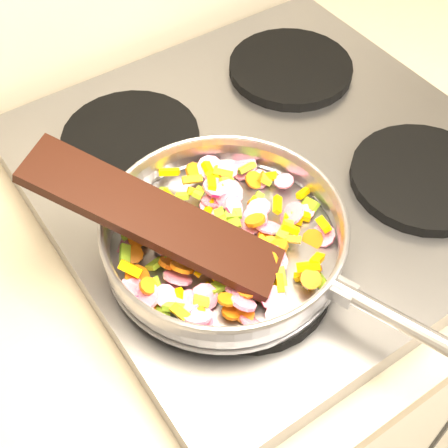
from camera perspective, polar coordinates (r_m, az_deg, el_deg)
cooktop at (r=0.86m, az=4.39°, el=4.76°), size 0.60×0.60×0.04m
grate_fl at (r=0.72m, az=2.33°, el=-4.94°), size 0.19×0.19×0.02m
grate_fr at (r=0.86m, az=17.75°, el=4.07°), size 0.19×0.19×0.02m
grate_bl at (r=0.88m, az=-8.52°, el=7.72°), size 0.19×0.19×0.02m
grate_br at (r=0.99m, az=6.11°, el=13.99°), size 0.19×0.19×0.02m
saute_pan at (r=0.71m, az=0.19°, el=-0.94°), size 0.31×0.47×0.05m
vegetable_heap at (r=0.71m, az=-0.40°, el=-1.50°), size 0.27×0.27×0.05m
wooden_spatula at (r=0.68m, az=-6.51°, el=0.62°), size 0.22×0.27×0.10m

